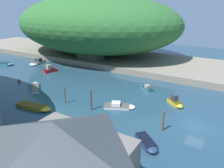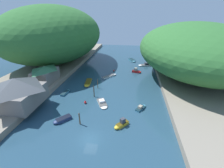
# 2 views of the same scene
# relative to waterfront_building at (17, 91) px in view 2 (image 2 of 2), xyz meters

# --- Properties ---
(water_surface) EXTENTS (130.00, 130.00, 0.00)m
(water_surface) POSITION_rel_waterfront_building_xyz_m (19.74, 22.77, -5.09)
(water_surface) COLOR #234256
(water_surface) RESTS_ON ground
(left_bank) EXTENTS (22.00, 120.00, 1.49)m
(left_bank) POSITION_rel_waterfront_building_xyz_m (-7.79, 22.77, -4.35)
(left_bank) COLOR gray
(left_bank) RESTS_ON ground
(right_bank) EXTENTS (22.00, 120.00, 1.49)m
(right_bank) POSITION_rel_waterfront_building_xyz_m (47.27, 22.77, -4.35)
(right_bank) COLOR gray
(right_bank) RESTS_ON ground
(hillside_left) EXTENTS (39.87, 55.81, 23.99)m
(hillside_left) POSITION_rel_waterfront_building_xyz_m (-8.89, 37.75, 8.39)
(hillside_left) COLOR #2D662D
(hillside_left) RESTS_ON left_bank
(hillside_right) EXTENTS (38.58, 54.01, 18.05)m
(hillside_right) POSITION_rel_waterfront_building_xyz_m (48.37, 29.75, 5.42)
(hillside_right) COLOR #2D662D
(hillside_right) RESTS_ON right_bank
(waterfront_building) EXTENTS (10.74, 10.68, 6.95)m
(waterfront_building) POSITION_rel_waterfront_building_xyz_m (0.00, 0.00, 0.00)
(waterfront_building) COLOR slate
(waterfront_building) RESTS_ON left_bank
(boathouse_shed) EXTENTS (6.18, 9.13, 5.21)m
(boathouse_shed) POSITION_rel_waterfront_building_xyz_m (-1.05, 13.76, -0.93)
(boathouse_shed) COLOR slate
(boathouse_shed) RESTS_ON left_bank
(right_bank_cottage) EXTENTS (5.23, 7.34, 5.03)m
(right_bank_cottage) POSITION_rel_waterfront_building_xyz_m (41.47, 26.97, -1.00)
(right_bank_cottage) COLOR slate
(right_bank_cottage) RESTS_ON right_bank
(boat_navy_launch) EXTENTS (5.28, 5.81, 0.53)m
(boat_navy_launch) POSITION_rel_waterfront_building_xyz_m (18.51, 24.52, -4.84)
(boat_navy_launch) COLOR white
(boat_navy_launch) RESTS_ON water_surface
(boat_yellow_tender) EXTENTS (4.21, 6.44, 0.66)m
(boat_yellow_tender) POSITION_rel_waterfront_building_xyz_m (26.51, 46.87, -4.77)
(boat_yellow_tender) COLOR teal
(boat_yellow_tender) RESTS_ON water_surface
(boat_moored_right) EXTENTS (3.78, 4.02, 0.73)m
(boat_moored_right) POSITION_rel_waterfront_building_xyz_m (11.96, -2.93, -4.73)
(boat_moored_right) COLOR navy
(boat_moored_right) RESTS_ON water_surface
(boat_far_upstream) EXTENTS (1.67, 4.13, 0.55)m
(boat_far_upstream) POSITION_rel_waterfront_building_xyz_m (7.33, 9.51, -4.83)
(boat_far_upstream) COLOR teal
(boat_far_upstream) RESTS_ON water_surface
(boat_open_rowboat) EXTENTS (3.10, 3.79, 1.05)m
(boat_open_rowboat) POSITION_rel_waterfront_building_xyz_m (29.69, 4.59, -4.78)
(boat_open_rowboat) COLOR teal
(boat_open_rowboat) RESTS_ON water_surface
(boat_near_quay) EXTENTS (6.21, 3.47, 1.44)m
(boat_near_quay) POSITION_rel_waterfront_building_xyz_m (32.29, 39.66, -4.66)
(boat_near_quay) COLOR white
(boat_near_quay) RESTS_ON water_surface
(boat_far_right_bank) EXTENTS (2.52, 6.69, 0.57)m
(boat_far_right_bank) POSITION_rel_waterfront_building_xyz_m (12.01, 17.07, -4.81)
(boat_far_right_bank) COLOR gold
(boat_far_right_bank) RESTS_ON water_surface
(boat_mid_channel) EXTENTS (4.00, 2.46, 1.90)m
(boat_mid_channel) POSITION_rel_waterfront_building_xyz_m (28.57, 30.39, -4.53)
(boat_mid_channel) COLOR red
(boat_mid_channel) RESTS_ON water_surface
(boat_red_skiff) EXTENTS (3.99, 5.53, 0.93)m
(boat_red_skiff) POSITION_rel_waterfront_building_xyz_m (19.57, 5.15, -4.81)
(boat_red_skiff) COLOR silver
(boat_red_skiff) RESTS_ON water_surface
(boat_white_cruiser) EXTENTS (3.24, 3.49, 1.79)m
(boat_white_cruiser) POSITION_rel_waterfront_building_xyz_m (25.30, -2.65, -4.56)
(boat_white_cruiser) COLOR gold
(boat_white_cruiser) RESTS_ON water_surface
(mooring_post_nearest) EXTENTS (0.29, 0.29, 2.96)m
(mooring_post_nearest) POSITION_rel_waterfront_building_xyz_m (16.39, -3.33, -3.61)
(mooring_post_nearest) COLOR brown
(mooring_post_nearest) RESTS_ON water_surface
(mooring_post_middle) EXTENTS (0.27, 0.27, 3.56)m
(mooring_post_middle) POSITION_rel_waterfront_building_xyz_m (16.42, 8.71, -3.30)
(mooring_post_middle) COLOR #4C3D2D
(mooring_post_middle) RESTS_ON water_surface
(mooring_post_fourth) EXTENTS (0.20, 0.20, 3.10)m
(mooring_post_fourth) POSITION_rel_waterfront_building_xyz_m (16.18, 14.18, -3.54)
(mooring_post_fourth) COLOR brown
(mooring_post_fourth) RESTS_ON water_surface
(channel_buoy_near) EXTENTS (0.58, 0.58, 0.87)m
(channel_buoy_near) POSITION_rel_waterfront_building_xyz_m (19.20, 30.53, -4.76)
(channel_buoy_near) COLOR red
(channel_buoy_near) RESTS_ON water_surface
(channel_buoy_far) EXTENTS (0.67, 0.67, 1.01)m
(channel_buoy_far) POSITION_rel_waterfront_building_xyz_m (14.99, 4.84, -4.70)
(channel_buoy_far) COLOR red
(channel_buoy_far) RESTS_ON water_surface
(person_on_quay) EXTENTS (0.35, 0.44, 1.69)m
(person_on_quay) POSITION_rel_waterfront_building_xyz_m (1.68, -2.47, -2.63)
(person_on_quay) COLOR #282D3D
(person_on_quay) RESTS_ON left_bank
(person_by_boathouse) EXTENTS (0.23, 0.39, 1.69)m
(person_by_boathouse) POSITION_rel_waterfront_building_xyz_m (2.54, 3.69, -2.63)
(person_by_boathouse) COLOR #282D3D
(person_by_boathouse) RESTS_ON left_bank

